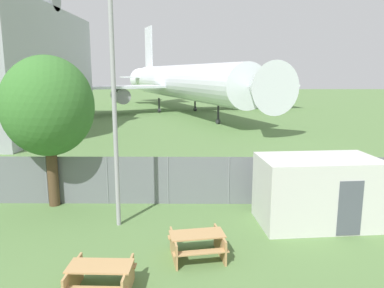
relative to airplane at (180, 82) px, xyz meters
The scene contains 7 objects.
perimeter_fence 36.29m from the airplane, 88.61° to the right, with size 56.07×0.07×2.03m.
airplane is the anchor object (origin of this frame).
portable_cabin 38.82m from the airplane, 80.42° to the right, with size 4.40×2.83×2.47m.
picnic_bench_near_cabin 41.02m from the airplane, 87.10° to the right, with size 1.85×1.68×0.76m.
picnic_bench_open_grass 42.84m from the airplane, 90.48° to the right, with size 1.62×1.44×0.76m.
tree_left_of_cabin 36.56m from the airplane, 96.07° to the right, with size 3.64×3.64×6.15m.
light_mast 38.41m from the airplane, 91.16° to the right, with size 0.44×0.44×9.27m.
Camera 1 is at (1.13, -5.19, 5.47)m, focal length 35.00 mm.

